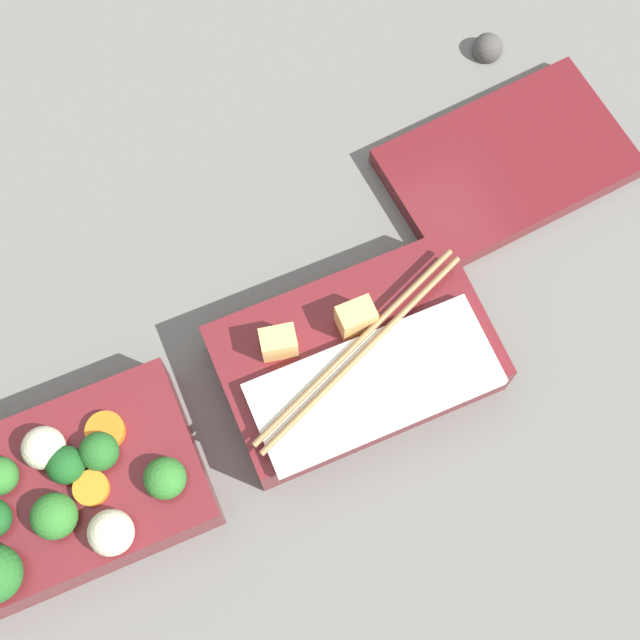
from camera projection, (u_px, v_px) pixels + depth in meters
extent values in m
plane|color=slate|center=(224.00, 421.00, 0.73)|extent=(3.00, 3.00, 0.00)
cube|color=maroon|center=(62.00, 495.00, 0.68)|extent=(0.21, 0.13, 0.05)
sphere|color=#19511E|center=(66.00, 465.00, 0.66)|extent=(0.03, 0.03, 0.03)
sphere|color=#236023|center=(99.00, 452.00, 0.66)|extent=(0.03, 0.03, 0.03)
sphere|color=#2D7028|center=(165.00, 478.00, 0.65)|extent=(0.03, 0.03, 0.03)
sphere|color=#2D7028|center=(54.00, 516.00, 0.64)|extent=(0.03, 0.03, 0.03)
cylinder|color=orange|center=(105.00, 431.00, 0.67)|extent=(0.04, 0.04, 0.01)
cylinder|color=orange|center=(91.00, 488.00, 0.66)|extent=(0.03, 0.03, 0.01)
sphere|color=beige|center=(44.00, 448.00, 0.66)|extent=(0.03, 0.03, 0.03)
sphere|color=beige|center=(111.00, 533.00, 0.64)|extent=(0.03, 0.03, 0.03)
cube|color=maroon|center=(358.00, 364.00, 0.72)|extent=(0.21, 0.13, 0.05)
cube|color=white|center=(374.00, 385.00, 0.68)|extent=(0.19, 0.08, 0.01)
cube|color=#EAB266|center=(278.00, 343.00, 0.68)|extent=(0.03, 0.02, 0.03)
cube|color=#EAB266|center=(356.00, 317.00, 0.69)|extent=(0.03, 0.02, 0.03)
cylinder|color=olive|center=(363.00, 352.00, 0.68)|extent=(0.20, 0.09, 0.01)
cylinder|color=olive|center=(357.00, 346.00, 0.68)|extent=(0.20, 0.09, 0.01)
cube|color=maroon|center=(507.00, 163.00, 0.80)|extent=(0.22, 0.15, 0.02)
sphere|color=#474442|center=(487.00, 48.00, 0.84)|extent=(0.03, 0.03, 0.03)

